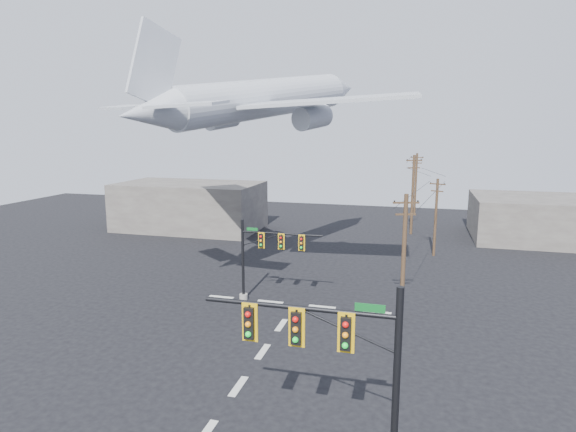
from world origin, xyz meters
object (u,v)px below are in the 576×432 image
(signal_mast_near, at_px, (345,373))
(signal_mast_far, at_px, (262,256))
(utility_pole_b, at_px, (436,216))
(airliner, at_px, (266,99))
(utility_pole_c, at_px, (413,193))
(utility_pole_a, at_px, (404,255))
(utility_pole_d, at_px, (416,182))

(signal_mast_near, distance_m, signal_mast_far, 19.21)
(utility_pole_b, relative_size, airliner, 0.29)
(signal_mast_far, xyz_separation_m, airliner, (-1.34, 5.36, 11.71))
(utility_pole_c, bearing_deg, utility_pole_a, -114.70)
(utility_pole_b, height_order, utility_pole_d, utility_pole_d)
(signal_mast_near, distance_m, utility_pole_d, 59.70)
(signal_mast_near, distance_m, airliner, 26.91)
(signal_mast_far, height_order, utility_pole_a, utility_pole_a)
(signal_mast_near, distance_m, utility_pole_b, 34.62)
(utility_pole_a, xyz_separation_m, utility_pole_b, (2.64, 18.12, -0.40))
(utility_pole_a, xyz_separation_m, utility_pole_c, (0.19, 28.09, 0.55))
(utility_pole_b, xyz_separation_m, utility_pole_d, (-2.17, 25.31, 0.65))
(signal_mast_far, height_order, airliner, airliner)
(utility_pole_d, bearing_deg, signal_mast_near, -89.71)
(utility_pole_c, bearing_deg, signal_mast_far, -135.30)
(utility_pole_b, bearing_deg, utility_pole_d, 117.85)
(utility_pole_a, relative_size, utility_pole_d, 0.95)
(signal_mast_far, height_order, utility_pole_c, utility_pole_c)
(utility_pole_a, height_order, utility_pole_b, utility_pole_a)
(signal_mast_near, xyz_separation_m, utility_pole_d, (2.02, 59.67, 0.46))
(signal_mast_far, distance_m, utility_pole_d, 43.92)
(utility_pole_a, distance_m, airliner, 16.96)
(utility_pole_b, bearing_deg, signal_mast_near, -73.99)
(utility_pole_a, relative_size, utility_pole_c, 0.89)
(signal_mast_near, height_order, utility_pole_b, utility_pole_b)
(utility_pole_d, bearing_deg, utility_pole_a, -88.39)
(utility_pole_b, height_order, airliner, airliner)
(utility_pole_a, distance_m, utility_pole_b, 18.31)
(utility_pole_a, bearing_deg, airliner, 134.70)
(utility_pole_a, height_order, utility_pole_c, utility_pole_c)
(utility_pole_b, distance_m, utility_pole_c, 10.31)
(airliner, bearing_deg, utility_pole_d, 3.97)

